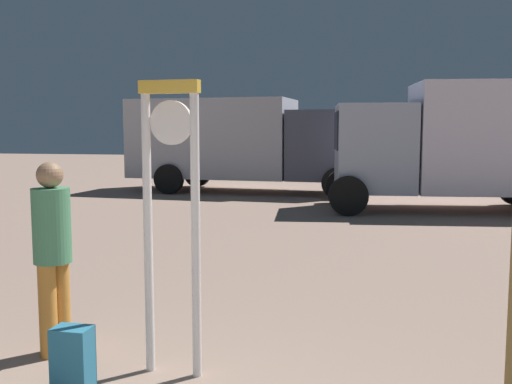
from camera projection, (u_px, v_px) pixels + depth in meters
The scene contains 5 objects.
standing_clock at pixel (171, 200), 4.49m from camera, with size 0.49×0.12×2.32m.
person_near_clock at pixel (53, 248), 4.93m from camera, with size 0.32×0.32×1.67m.
backpack at pixel (73, 358), 4.33m from camera, with size 0.28×0.24×0.47m.
box_truck_near at pixel (237, 141), 18.05m from camera, with size 7.23×3.01×2.88m.
box_truck_far at pixel (473, 142), 13.77m from camera, with size 6.63×3.06×3.05m.
Camera 1 is at (1.30, -2.01, 1.94)m, focal length 40.49 mm.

